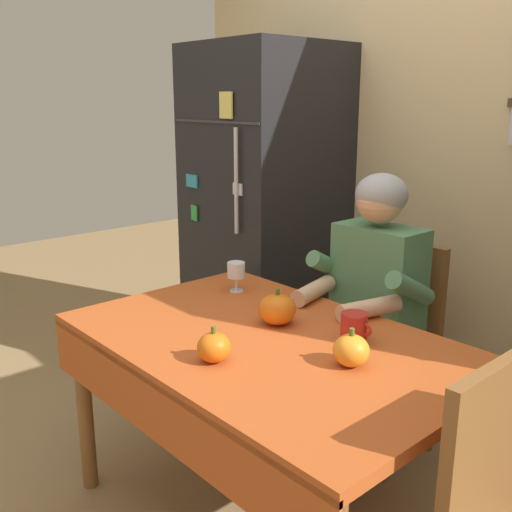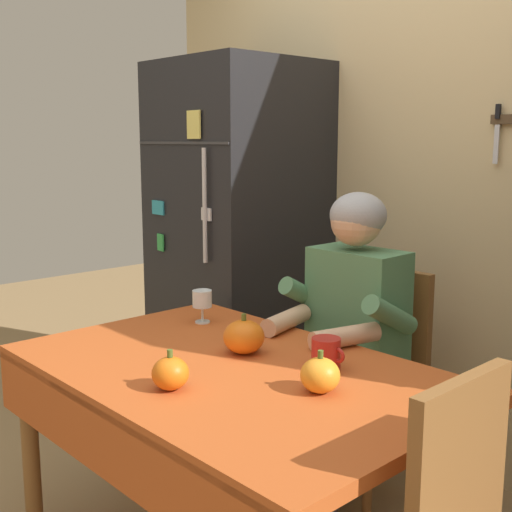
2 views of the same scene
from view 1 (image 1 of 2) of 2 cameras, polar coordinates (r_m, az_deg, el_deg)
back_wall_assembly at (r=2.85m, az=20.99°, el=9.46°), size 3.70×0.13×2.60m
refrigerator at (r=3.21m, az=0.90°, el=3.72°), size 0.68×0.71×1.80m
dining_table at (r=2.04m, az=0.70°, el=-10.24°), size 1.40×0.90×0.74m
chair_behind_person at (r=2.67m, az=12.99°, el=-7.75°), size 0.40×0.40×0.93m
seated_person at (r=2.45m, az=10.72°, el=-4.09°), size 0.47×0.55×1.25m
coffee_mug at (r=2.01m, az=9.51°, el=-6.79°), size 0.12×0.09×0.10m
wine_glass at (r=2.46m, az=-1.94°, el=-1.47°), size 0.07×0.07×0.13m
pumpkin_large at (r=1.83m, az=9.21°, el=-9.02°), size 0.11×0.11×0.12m
pumpkin_medium at (r=1.83m, az=-4.10°, el=-8.82°), size 0.11×0.11×0.12m
pumpkin_small at (r=2.12m, az=2.08°, el=-5.17°), size 0.14×0.14×0.13m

